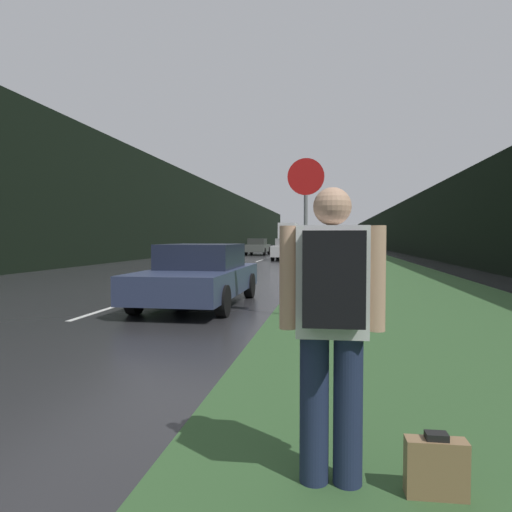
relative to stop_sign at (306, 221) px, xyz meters
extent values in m
cube|color=#33562D|center=(2.31, 31.91, -1.82)|extent=(6.00, 240.00, 0.02)
cube|color=silver|center=(-4.26, 0.55, -1.83)|extent=(0.12, 3.00, 0.01)
cube|color=silver|center=(-4.26, 7.55, -1.83)|extent=(0.12, 3.00, 0.01)
cube|color=silver|center=(-4.26, 14.55, -1.83)|extent=(0.12, 3.00, 0.01)
cube|color=silver|center=(-4.26, 21.55, -1.83)|extent=(0.12, 3.00, 0.01)
cube|color=silver|center=(-4.26, 28.55, -1.83)|extent=(0.12, 3.00, 0.01)
cube|color=black|center=(-13.83, 41.91, 2.03)|extent=(2.00, 140.00, 7.72)
cube|color=black|center=(8.31, 41.91, 0.70)|extent=(2.00, 140.00, 5.08)
cylinder|color=slate|center=(0.00, 0.00, -0.68)|extent=(0.07, 0.07, 2.32)
cylinder|color=#B71414|center=(0.00, 0.00, 0.82)|extent=(0.68, 0.02, 0.68)
cylinder|color=#1E2847|center=(0.37, -5.75, -1.37)|extent=(0.18, 0.18, 0.93)
cylinder|color=#1E2847|center=(0.58, -5.74, -1.37)|extent=(0.18, 0.18, 0.93)
cube|color=white|center=(0.47, -5.74, -0.57)|extent=(0.43, 0.26, 0.67)
sphere|color=tan|center=(0.47, -5.74, -0.13)|extent=(0.23, 0.23, 0.23)
cylinder|color=tan|center=(0.21, -5.75, -0.56)|extent=(0.10, 0.10, 0.63)
cylinder|color=tan|center=(0.74, -5.74, -0.56)|extent=(0.10, 0.10, 0.63)
cube|color=black|center=(0.48, -5.95, -0.54)|extent=(0.35, 0.19, 0.53)
cube|color=olive|center=(1.08, -5.80, -1.66)|extent=(0.35, 0.13, 0.36)
cube|color=black|center=(1.08, -5.80, -1.46)|extent=(0.13, 0.09, 0.04)
cube|color=#2D3856|center=(-2.47, 1.40, -1.28)|extent=(1.89, 4.68, 0.55)
cube|color=#1B2134|center=(-2.47, 1.64, -0.73)|extent=(1.61, 2.11, 0.55)
cylinder|color=black|center=(-1.57, -0.05, -1.52)|extent=(0.20, 0.62, 0.62)
cylinder|color=black|center=(-3.37, -0.05, -1.52)|extent=(0.20, 0.62, 0.62)
cylinder|color=black|center=(-1.57, 2.85, -1.52)|extent=(0.20, 0.62, 0.62)
cylinder|color=black|center=(-3.37, 2.85, -1.52)|extent=(0.20, 0.62, 0.62)
cube|color=#BCBCBC|center=(-2.47, 23.00, -1.20)|extent=(1.88, 4.67, 0.72)
cube|color=slate|center=(-2.47, 23.24, -0.60)|extent=(1.60, 2.10, 0.49)
cylinder|color=black|center=(-1.58, 21.56, -1.53)|extent=(0.20, 0.61, 0.61)
cylinder|color=black|center=(-3.37, 21.56, -1.53)|extent=(0.20, 0.61, 0.61)
cylinder|color=black|center=(-1.58, 24.45, -1.53)|extent=(0.20, 0.61, 0.61)
cylinder|color=black|center=(-3.37, 24.45, -1.53)|extent=(0.20, 0.61, 0.61)
cube|color=#4C514C|center=(-6.04, 31.96, -1.22)|extent=(1.73, 4.50, 0.62)
cube|color=#2D302D|center=(-6.04, 31.74, -0.64)|extent=(1.47, 2.02, 0.55)
cylinder|color=black|center=(-6.86, 33.36, -1.50)|extent=(0.20, 0.68, 0.68)
cylinder|color=black|center=(-5.22, 33.36, -1.50)|extent=(0.20, 0.68, 0.68)
cylinder|color=black|center=(-6.86, 30.57, -1.50)|extent=(0.20, 0.68, 0.68)
cylinder|color=black|center=(-5.22, 30.57, -1.50)|extent=(0.20, 0.68, 0.68)
cube|color=gray|center=(-6.04, 65.38, -0.17)|extent=(2.34, 2.15, 2.53)
cube|color=silver|center=(-6.04, 61.23, 0.25)|extent=(2.47, 6.13, 3.37)
cylinder|color=black|center=(-7.21, 65.16, -1.38)|extent=(0.28, 0.90, 0.90)
cylinder|color=black|center=(-4.87, 65.16, -1.38)|extent=(0.28, 0.90, 0.90)
cylinder|color=black|center=(-7.21, 59.70, -1.38)|extent=(0.28, 0.90, 0.90)
cylinder|color=black|center=(-4.87, 59.70, -1.38)|extent=(0.28, 0.90, 0.90)
camera|label=1|loc=(0.47, -8.53, -0.31)|focal=32.00mm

